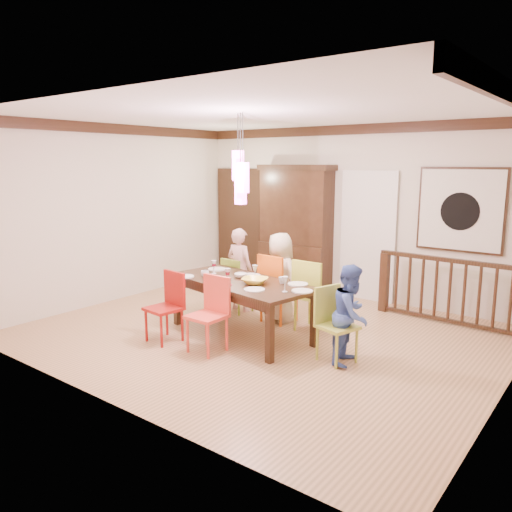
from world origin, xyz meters
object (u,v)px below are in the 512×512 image
Objects in this scene: china_hutch at (296,228)px; person_far_left at (240,270)px; chair_end_right at (337,320)px; chair_far_left at (238,281)px; balustrade at (450,290)px; person_end_right at (351,314)px; dining_table at (241,287)px; person_far_mid at (280,277)px.

person_far_left is at bearing -88.92° from china_hutch.
person_far_left reaches higher than chair_end_right.
balustrade is at bearing -149.97° from chair_far_left.
chair_end_right is 0.41× the size of balustrade.
person_far_left is 1.12× the size of person_end_right.
person_far_left is at bearing -152.58° from balustrade.
person_far_left is (-2.20, 0.92, 0.15)m from chair_end_right.
china_hutch is (-0.77, 2.50, 0.47)m from dining_table.
china_hutch is at bearing 36.20° from person_end_right.
person_end_right reaches higher than dining_table.
china_hutch reaches higher than person_far_mid.
chair_far_left is 0.18m from person_far_left.
balustrade reaches higher than chair_far_left.
balustrade is (2.78, 1.36, 0.01)m from chair_far_left.
dining_table is 2.66m from china_hutch.
person_end_right reaches higher than chair_far_left.
person_far_mid is 1.73m from person_end_right.
person_far_left is (-2.81, -1.28, 0.15)m from balustrade.
balustrade is 1.84× the size of person_end_right.
dining_table is at bearing 100.61° from person_far_mid.
china_hutch reaches higher than chair_end_right.
person_far_mid is at bearing 55.38° from person_end_right.
chair_far_left is at bearing -87.97° from china_hutch.
person_far_mid is (0.77, 0.01, 0.17)m from chair_far_left.
balustrade is at bearing 56.29° from dining_table.
person_far_mid is at bearing 95.81° from dining_table.
person_end_right is at bearing -43.21° from chair_end_right.
dining_table is 0.82m from person_far_mid.
dining_table is 1.69× the size of person_far_left.
chair_end_right is 3.45m from china_hutch.
china_hutch reaches higher than chair_far_left.
person_far_mid reaches higher than balustrade.
china_hutch is 3.47m from person_end_right.
chair_far_left is 2.33m from chair_end_right.
china_hutch reaches higher than dining_table.
person_far_left is 2.49m from person_end_right.
person_far_mid is (0.06, 0.82, -0.01)m from dining_table.
person_far_left is (-0.74, 0.88, -0.02)m from dining_table.
china_hutch reaches higher than balustrade.
china_hutch reaches higher than person_end_right.
china_hutch is at bearing -87.93° from person_far_left.
balustrade is 1.64× the size of person_far_left.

